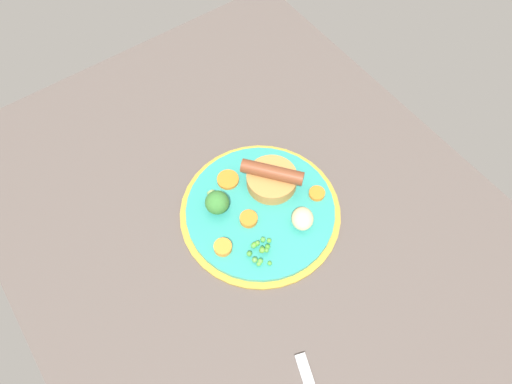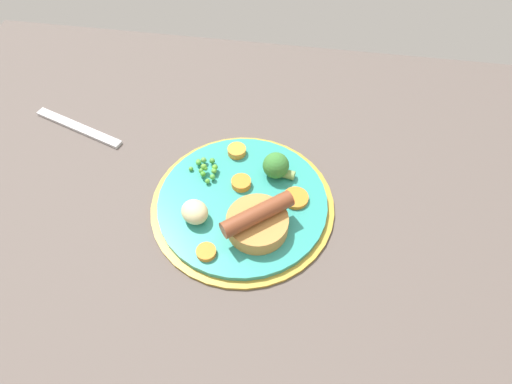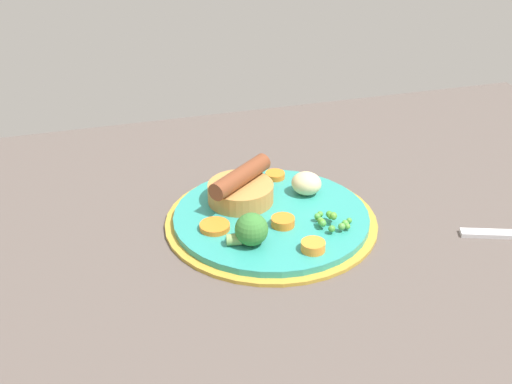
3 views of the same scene
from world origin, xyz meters
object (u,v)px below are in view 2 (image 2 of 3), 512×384
object	(u,v)px
dinner_plate	(243,204)
carrot_slice_0	(241,183)
broccoli_floret_near	(277,166)
carrot_slice_1	(206,252)
carrot_slice_5	(237,151)
fork	(78,128)
potato_chunk_0	(195,212)
carrot_slice_3	(296,198)
sausage_pudding	(257,221)
pea_pile	(207,168)

from	to	relation	value
dinner_plate	carrot_slice_0	xyz separation A→B (cm)	(0.67, -2.95, 1.39)
broccoli_floret_near	carrot_slice_1	bearing A→B (deg)	73.39
carrot_slice_0	carrot_slice_1	distance (cm)	13.02
dinner_plate	broccoli_floret_near	size ratio (longest dim) A/B	5.36
broccoli_floret_near	dinner_plate	bearing A→B (deg)	63.40
carrot_slice_5	fork	distance (cm)	29.11
potato_chunk_0	carrot_slice_1	size ratio (longest dim) A/B	1.49
carrot_slice_3	carrot_slice_5	bearing A→B (deg)	-37.37
carrot_slice_0	fork	size ratio (longest dim) A/B	0.17
carrot_slice_5	sausage_pudding	bearing A→B (deg)	111.22
pea_pile	broccoli_floret_near	world-z (taller)	broccoli_floret_near
sausage_pudding	broccoli_floret_near	size ratio (longest dim) A/B	1.89
fork	carrot_slice_1	bearing A→B (deg)	161.04
potato_chunk_0	carrot_slice_1	distance (cm)	6.38
carrot_slice_5	broccoli_floret_near	bearing A→B (deg)	153.46
pea_pile	carrot_slice_5	distance (cm)	6.06
dinner_plate	potato_chunk_0	distance (cm)	7.94
carrot_slice_1	carrot_slice_5	distance (cm)	19.18
dinner_plate	fork	world-z (taller)	dinner_plate
pea_pile	fork	distance (cm)	26.13
potato_chunk_0	carrot_slice_5	size ratio (longest dim) A/B	1.40
carrot_slice_1	potato_chunk_0	bearing A→B (deg)	-63.47
sausage_pudding	potato_chunk_0	xyz separation A→B (cm)	(9.29, -0.49, -0.31)
carrot_slice_0	carrot_slice_1	bearing A→B (deg)	77.37
broccoli_floret_near	carrot_slice_0	xyz separation A→B (cm)	(5.14, 2.98, -1.45)
pea_pile	carrot_slice_5	size ratio (longest dim) A/B	1.70
pea_pile	fork	world-z (taller)	pea_pile
broccoli_floret_near	fork	bearing A→B (deg)	0.37
potato_chunk_0	carrot_slice_0	world-z (taller)	potato_chunk_0
potato_chunk_0	carrot_slice_1	xyz separation A→B (cm)	(-2.80, 5.61, -1.19)
sausage_pudding	pea_pile	distance (cm)	13.37
dinner_plate	carrot_slice_3	world-z (taller)	carrot_slice_3
carrot_slice_1	carrot_slice_3	bearing A→B (deg)	-135.89
potato_chunk_0	carrot_slice_0	distance (cm)	9.13
dinner_plate	pea_pile	distance (cm)	8.21
potato_chunk_0	carrot_slice_3	world-z (taller)	potato_chunk_0
fork	pea_pile	bearing A→B (deg)	-177.27
sausage_pudding	carrot_slice_1	distance (cm)	8.40
sausage_pudding	potato_chunk_0	world-z (taller)	sausage_pudding
pea_pile	dinner_plate	bearing A→B (deg)	143.18
carrot_slice_5	potato_chunk_0	bearing A→B (deg)	74.16
carrot_slice_0	carrot_slice_3	bearing A→B (deg)	169.89
potato_chunk_0	carrot_slice_0	xyz separation A→B (cm)	(-5.65, -7.10, -1.04)
broccoli_floret_near	carrot_slice_1	world-z (taller)	broccoli_floret_near
dinner_plate	potato_chunk_0	bearing A→B (deg)	33.26
potato_chunk_0	fork	xyz separation A→B (cm)	(25.08, -16.41, -2.70)
carrot_slice_0	carrot_slice_3	size ratio (longest dim) A/B	0.78
carrot_slice_3	pea_pile	bearing A→B (deg)	-13.30
carrot_slice_1	fork	bearing A→B (deg)	-38.30
broccoli_floret_near	carrot_slice_3	size ratio (longest dim) A/B	1.35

